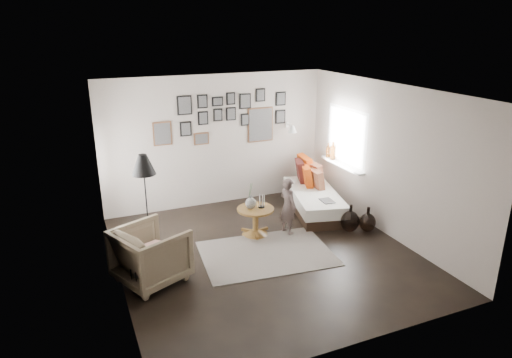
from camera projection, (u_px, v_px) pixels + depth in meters
name	position (u px, v px, depth m)	size (l,w,h in m)	color
ground	(265.00, 253.00, 7.33)	(4.80, 4.80, 0.00)	black
wall_back	(216.00, 141.00, 9.00)	(4.50, 4.50, 0.00)	#AEA398
wall_front	(359.00, 244.00, 4.82)	(4.50, 4.50, 0.00)	#AEA398
wall_left	(112.00, 198.00, 6.07)	(4.80, 4.80, 0.00)	#AEA398
wall_right	(386.00, 160.00, 7.74)	(4.80, 4.80, 0.00)	#AEA398
ceiling	(267.00, 90.00, 6.49)	(4.80, 4.80, 0.00)	white
door_left	(106.00, 187.00, 7.20)	(0.00, 2.14, 2.14)	white
window_right	(338.00, 161.00, 9.00)	(0.15, 1.32, 1.30)	white
gallery_wall	(229.00, 118.00, 8.94)	(2.74, 0.03, 1.08)	brown
wall_sconce	(292.00, 129.00, 9.29)	(0.18, 0.36, 0.16)	white
rug	(266.00, 253.00, 7.32)	(2.05, 1.44, 0.01)	beige
pedestal_table	(255.00, 223.00, 7.90)	(0.64, 0.64, 0.50)	brown
vase	(251.00, 201.00, 7.75)	(0.18, 0.18, 0.45)	black
candles	(261.00, 201.00, 7.82)	(0.11, 0.11, 0.24)	black
daybed	(312.00, 196.00, 8.94)	(1.25, 2.01, 0.92)	black
magazine_on_daybed	(327.00, 201.00, 8.32)	(0.21, 0.28, 0.02)	black
armchair	(151.00, 255.00, 6.44)	(0.87, 0.90, 0.82)	#74664E
armchair_cushion	(152.00, 248.00, 6.47)	(0.37, 0.37, 0.09)	silver
floor_lamp	(144.00, 168.00, 7.04)	(0.37, 0.37, 1.61)	black
magazine_basket	(142.00, 278.00, 6.29)	(0.37, 0.37, 0.36)	black
demijohn_large	(350.00, 221.00, 8.05)	(0.33, 0.33, 0.50)	black
demijohn_small	(367.00, 222.00, 8.06)	(0.29, 0.29, 0.46)	black
child	(288.00, 206.00, 7.89)	(0.37, 0.24, 1.01)	brown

